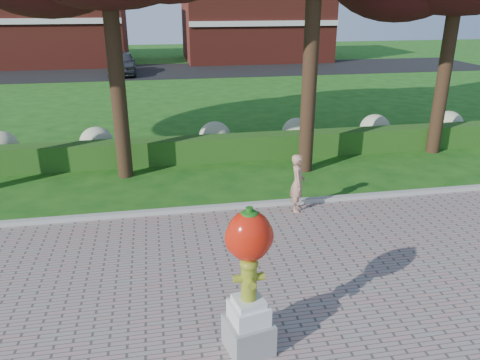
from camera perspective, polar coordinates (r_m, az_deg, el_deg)
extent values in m
plane|color=#195014|center=(9.25, -2.58, -11.72)|extent=(100.00, 100.00, 0.00)
cube|color=#ADADA5|center=(11.83, -4.63, -3.58)|extent=(40.00, 0.18, 0.15)
cube|color=#234B15|center=(15.44, -6.27, 3.68)|extent=(24.00, 0.70, 0.80)
ellipsoid|color=beige|center=(17.06, -27.13, 3.66)|extent=(1.10, 1.10, 0.99)
ellipsoid|color=beige|center=(16.44, -17.08, 4.49)|extent=(1.10, 1.10, 0.99)
ellipsoid|color=beige|center=(16.44, -3.09, 5.42)|extent=(1.10, 1.10, 0.99)
ellipsoid|color=beige|center=(17.07, 7.00, 5.88)|extent=(1.10, 1.10, 0.99)
ellipsoid|color=beige|center=(18.18, 16.12, 6.15)|extent=(1.10, 1.10, 0.99)
ellipsoid|color=beige|center=(19.69, 24.03, 6.26)|extent=(1.10, 1.10, 0.99)
cube|color=black|center=(36.06, -9.02, 13.00)|extent=(50.00, 8.00, 0.02)
cube|color=maroon|center=(42.68, -23.82, 17.51)|extent=(14.00, 8.00, 7.00)
cube|color=maroon|center=(42.69, 1.79, 18.79)|extent=(12.00, 8.00, 6.40)
cylinder|color=black|center=(13.86, -14.84, 12.49)|extent=(0.44, 0.44, 6.16)
cylinder|color=black|center=(14.01, 8.65, 15.34)|extent=(0.44, 0.44, 7.28)
cylinder|color=black|center=(17.21, 23.75, 12.55)|extent=(0.44, 0.44, 5.88)
cube|color=gray|center=(7.43, 1.04, -18.31)|extent=(0.76, 0.76, 0.52)
cube|color=silver|center=(7.18, 1.06, -15.83)|extent=(0.61, 0.61, 0.29)
cube|color=silver|center=(7.06, 1.07, -14.56)|extent=(0.49, 0.49, 0.10)
cylinder|color=olive|center=(6.87, 1.09, -12.25)|extent=(0.23, 0.23, 0.58)
ellipsoid|color=olive|center=(6.71, 1.11, -10.19)|extent=(0.27, 0.27, 0.19)
cylinder|color=olive|center=(6.81, -0.30, -11.96)|extent=(0.12, 0.11, 0.11)
cylinder|color=olive|center=(6.86, 2.48, -11.67)|extent=(0.12, 0.11, 0.11)
cylinder|color=olive|center=(6.71, 1.37, -12.53)|extent=(0.12, 0.12, 0.12)
cylinder|color=olive|center=(6.67, 1.12, -9.59)|extent=(0.08, 0.08, 0.05)
ellipsoid|color=red|center=(6.49, 1.14, -6.84)|extent=(0.65, 0.58, 0.75)
ellipsoid|color=red|center=(6.47, -0.49, -7.15)|extent=(0.32, 0.32, 0.48)
ellipsoid|color=red|center=(6.54, 2.75, -6.86)|extent=(0.32, 0.32, 0.48)
cylinder|color=#1E6015|center=(6.32, 1.16, -3.87)|extent=(0.10, 0.10, 0.12)
ellipsoid|color=#1E6015|center=(6.34, 1.16, -4.12)|extent=(0.25, 0.25, 0.08)
imported|color=tan|center=(11.63, 7.03, -0.35)|extent=(0.48, 0.61, 1.48)
imported|color=#38393F|center=(34.82, -14.24, 13.69)|extent=(2.07, 4.77, 1.60)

